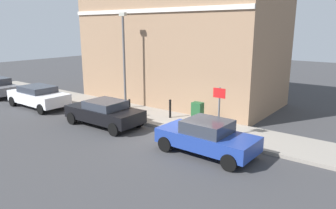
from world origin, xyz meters
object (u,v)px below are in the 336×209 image
Objects in this scene: bollard_near_cabinet at (170,108)px; bollard_far_kerb at (129,108)px; lamppost at (124,57)px; car_blue at (207,137)px; car_black at (105,112)px; car_white at (38,96)px; utility_cabinet at (197,114)px; street_sign at (219,105)px.

bollard_near_cabinet is 1.00× the size of bollard_far_kerb.
lamppost reaches higher than bollard_far_kerb.
car_blue is 3.93× the size of bollard_near_cabinet.
car_black is 0.75× the size of lamppost.
lamppost is at bearing 88.68° from bollard_near_cabinet.
utility_cabinet is (2.68, -10.30, -0.07)m from car_white.
car_white is 8.92m from bollard_near_cabinet.
car_black is 3.73× the size of utility_cabinet.
bollard_far_kerb is at bearing 90.89° from street_sign.
car_white is at bearing 104.60° from utility_cabinet.
car_blue reaches higher than car_white.
car_white is (0.15, 12.51, 0.02)m from car_blue.
car_white is 3.86× the size of utility_cabinet.
car_blue is at bearing 179.49° from car_white.
utility_cabinet is at bearing -71.94° from bollard_far_kerb.
bollard_near_cabinet is at bearing -91.32° from lamppost.
car_black is 6.08m from street_sign.
street_sign reaches higher than utility_cabinet.
car_blue is at bearing 178.45° from car_black.
bollard_far_kerb is at bearing -167.21° from car_white.
lamppost is (1.29, 7.15, 1.64)m from street_sign.
utility_cabinet reaches higher than bollard_far_kerb.
bollard_near_cabinet is (2.78, -8.47, -0.04)m from car_white.
lamppost is (1.38, 1.67, 2.60)m from bollard_far_kerb.
bollard_near_cabinet is 0.45× the size of street_sign.
bollard_near_cabinet is 0.18× the size of lamppost.
bollard_far_kerb is 3.38m from lamppost.
utility_cabinet is at bearing -93.13° from bollard_near_cabinet.
car_blue is 3.93× the size of bollard_far_kerb.
bollard_far_kerb is (1.48, -6.63, -0.04)m from car_white.
car_blue is 8.53m from lamppost.
car_white is 1.93× the size of street_sign.
lamppost is (0.18, 5.34, 2.62)m from utility_cabinet.
bollard_far_kerb is at bearing 108.06° from utility_cabinet.
street_sign is (-1.21, -3.63, 0.96)m from bollard_near_cabinet.
utility_cabinet is (2.83, 2.21, -0.05)m from car_blue.
bollard_near_cabinet is at bearing -161.66° from car_white.
lamppost is at bearing -65.72° from car_black.
street_sign reaches higher than car_white.
utility_cabinet is at bearing 58.36° from street_sign.
bollard_near_cabinet is at bearing 71.54° from street_sign.
car_white is 4.27× the size of bollard_near_cabinet.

